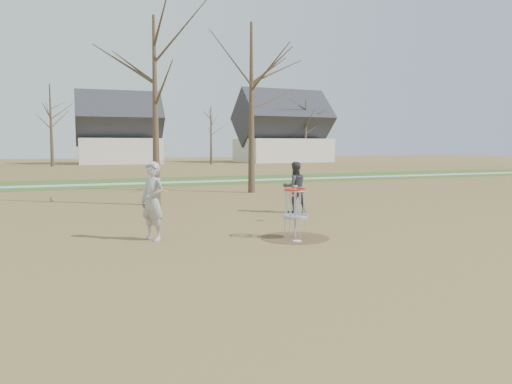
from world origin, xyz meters
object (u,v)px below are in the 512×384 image
player_standing (153,201)px  player_throwing (295,187)px  disc_grounded (297,241)px  disc_golf_basket (295,203)px

player_standing → player_throwing: bearing=86.6°
player_standing → disc_grounded: (3.33, -1.58, -0.99)m
disc_grounded → player_throwing: bearing=64.2°
player_throwing → disc_grounded: (-2.38, -4.92, -0.89)m
player_standing → disc_grounded: player_standing is taller
disc_grounded → disc_golf_basket: size_ratio=0.16×
player_standing → player_throwing: (5.71, 3.34, -0.09)m
player_standing → disc_grounded: 3.82m
player_standing → player_throwing: player_standing is taller
disc_golf_basket → disc_grounded: bearing=-110.7°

